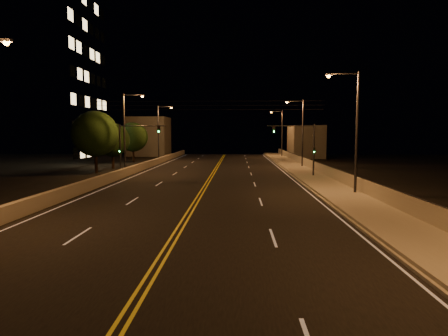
{
  "coord_description": "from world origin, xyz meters",
  "views": [
    {
      "loc": [
        2.85,
        -6.22,
        4.73
      ],
      "look_at": [
        2.0,
        18.0,
        2.5
      ],
      "focal_mm": 30.0,
      "sensor_mm": 36.0,
      "label": 1
    }
  ],
  "objects_px": {
    "streetlight_2": "(301,129)",
    "streetlight_3": "(281,131)",
    "building_tower": "(12,66)",
    "streetlight_6": "(160,130)",
    "traffic_signal_right": "(304,144)",
    "tree_0": "(95,134)",
    "streetlight_5": "(127,128)",
    "streetlight_1": "(353,125)",
    "traffic_signal_left": "(130,144)",
    "tree_2": "(133,137)",
    "tree_1": "(113,140)"
  },
  "relations": [
    {
      "from": "streetlight_2",
      "to": "streetlight_3",
      "type": "relative_size",
      "value": 1.0
    },
    {
      "from": "streetlight_2",
      "to": "building_tower",
      "type": "xyz_separation_m",
      "value": [
        -43.13,
        5.49,
        9.73
      ]
    },
    {
      "from": "streetlight_3",
      "to": "streetlight_6",
      "type": "height_order",
      "value": "same"
    },
    {
      "from": "traffic_signal_right",
      "to": "tree_0",
      "type": "height_order",
      "value": "tree_0"
    },
    {
      "from": "streetlight_3",
      "to": "building_tower",
      "type": "bearing_deg",
      "value": -157.22
    },
    {
      "from": "streetlight_5",
      "to": "traffic_signal_right",
      "type": "xyz_separation_m",
      "value": [
        19.89,
        -2.95,
        -1.69
      ]
    },
    {
      "from": "building_tower",
      "to": "streetlight_3",
      "type": "bearing_deg",
      "value": 22.78
    },
    {
      "from": "streetlight_3",
      "to": "tree_0",
      "type": "xyz_separation_m",
      "value": [
        -25.77,
        -30.63,
        -0.66
      ]
    },
    {
      "from": "streetlight_1",
      "to": "traffic_signal_left",
      "type": "distance_m",
      "value": 23.44
    },
    {
      "from": "streetlight_3",
      "to": "tree_2",
      "type": "height_order",
      "value": "streetlight_3"
    },
    {
      "from": "traffic_signal_right",
      "to": "tree_1",
      "type": "relative_size",
      "value": 0.93
    },
    {
      "from": "streetlight_2",
      "to": "streetlight_3",
      "type": "distance_m",
      "value": 23.61
    },
    {
      "from": "streetlight_6",
      "to": "tree_1",
      "type": "bearing_deg",
      "value": -109.95
    },
    {
      "from": "streetlight_2",
      "to": "tree_1",
      "type": "relative_size",
      "value": 1.5
    },
    {
      "from": "streetlight_1",
      "to": "streetlight_6",
      "type": "distance_m",
      "value": 39.64
    },
    {
      "from": "streetlight_6",
      "to": "building_tower",
      "type": "bearing_deg",
      "value": -167.93
    },
    {
      "from": "traffic_signal_right",
      "to": "streetlight_3",
      "type": "bearing_deg",
      "value": 87.46
    },
    {
      "from": "building_tower",
      "to": "tree_2",
      "type": "distance_m",
      "value": 20.86
    },
    {
      "from": "streetlight_5",
      "to": "tree_0",
      "type": "xyz_separation_m",
      "value": [
        -4.31,
        1.63,
        -0.66
      ]
    },
    {
      "from": "streetlight_1",
      "to": "traffic_signal_right",
      "type": "relative_size",
      "value": 1.62
    },
    {
      "from": "traffic_signal_left",
      "to": "building_tower",
      "type": "bearing_deg",
      "value": 143.2
    },
    {
      "from": "tree_2",
      "to": "streetlight_3",
      "type": "bearing_deg",
      "value": 26.87
    },
    {
      "from": "streetlight_3",
      "to": "traffic_signal_right",
      "type": "xyz_separation_m",
      "value": [
        -1.56,
        -35.21,
        -1.69
      ]
    },
    {
      "from": "streetlight_3",
      "to": "streetlight_5",
      "type": "relative_size",
      "value": 1.0
    },
    {
      "from": "streetlight_6",
      "to": "tree_0",
      "type": "distance_m",
      "value": 17.7
    },
    {
      "from": "streetlight_6",
      "to": "tree_1",
      "type": "height_order",
      "value": "streetlight_6"
    },
    {
      "from": "streetlight_3",
      "to": "tree_0",
      "type": "distance_m",
      "value": 40.03
    },
    {
      "from": "streetlight_5",
      "to": "tree_2",
      "type": "distance_m",
      "value": 19.64
    },
    {
      "from": "streetlight_2",
      "to": "tree_0",
      "type": "height_order",
      "value": "streetlight_2"
    },
    {
      "from": "streetlight_3",
      "to": "traffic_signal_right",
      "type": "distance_m",
      "value": 35.28
    },
    {
      "from": "tree_0",
      "to": "traffic_signal_right",
      "type": "bearing_deg",
      "value": -10.71
    },
    {
      "from": "streetlight_6",
      "to": "tree_0",
      "type": "height_order",
      "value": "streetlight_6"
    },
    {
      "from": "streetlight_5",
      "to": "traffic_signal_right",
      "type": "relative_size",
      "value": 1.62
    },
    {
      "from": "tree_0",
      "to": "tree_1",
      "type": "distance_m",
      "value": 5.78
    },
    {
      "from": "streetlight_1",
      "to": "traffic_signal_right",
      "type": "xyz_separation_m",
      "value": [
        -1.56,
        11.61,
        -1.69
      ]
    },
    {
      "from": "streetlight_1",
      "to": "tree_2",
      "type": "distance_m",
      "value": 42.55
    },
    {
      "from": "streetlight_1",
      "to": "tree_0",
      "type": "xyz_separation_m",
      "value": [
        -25.77,
        16.19,
        -0.66
      ]
    },
    {
      "from": "traffic_signal_right",
      "to": "traffic_signal_left",
      "type": "xyz_separation_m",
      "value": [
        -18.72,
        0.0,
        0.0
      ]
    },
    {
      "from": "streetlight_2",
      "to": "traffic_signal_left",
      "type": "distance_m",
      "value": 23.43
    },
    {
      "from": "tree_2",
      "to": "streetlight_2",
      "type": "bearing_deg",
      "value": -21.77
    },
    {
      "from": "building_tower",
      "to": "tree_1",
      "type": "relative_size",
      "value": 5.07
    },
    {
      "from": "building_tower",
      "to": "streetlight_2",
      "type": "bearing_deg",
      "value": -7.25
    },
    {
      "from": "tree_0",
      "to": "tree_2",
      "type": "distance_m",
      "value": 17.44
    },
    {
      "from": "streetlight_3",
      "to": "traffic_signal_left",
      "type": "distance_m",
      "value": 40.67
    },
    {
      "from": "building_tower",
      "to": "tree_1",
      "type": "distance_m",
      "value": 21.89
    },
    {
      "from": "streetlight_2",
      "to": "streetlight_6",
      "type": "xyz_separation_m",
      "value": [
        -21.45,
        10.13,
        0.0
      ]
    },
    {
      "from": "streetlight_5",
      "to": "building_tower",
      "type": "height_order",
      "value": "building_tower"
    },
    {
      "from": "streetlight_6",
      "to": "tree_0",
      "type": "xyz_separation_m",
      "value": [
        -4.31,
        -17.15,
        -0.66
      ]
    },
    {
      "from": "tree_2",
      "to": "streetlight_5",
      "type": "bearing_deg",
      "value": -76.41
    },
    {
      "from": "tree_1",
      "to": "streetlight_1",
      "type": "bearing_deg",
      "value": -40.56
    }
  ]
}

